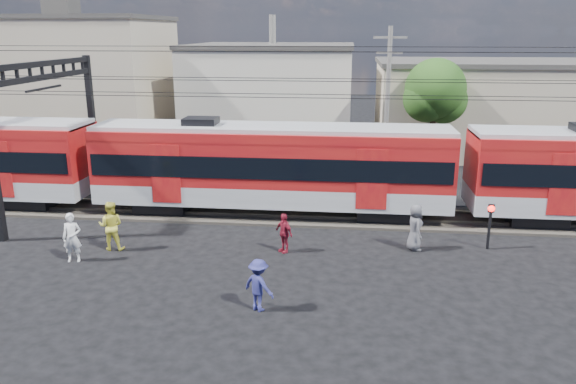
{
  "coord_description": "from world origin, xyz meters",
  "views": [
    {
      "loc": [
        3.89,
        -16.6,
        8.23
      ],
      "look_at": [
        1.55,
        5.0,
        1.98
      ],
      "focal_mm": 35.0,
      "sensor_mm": 36.0,
      "label": 1
    }
  ],
  "objects_px": {
    "pedestrian_c": "(259,285)",
    "commuter_train": "(276,164)",
    "crossing_signal": "(490,218)",
    "pedestrian_a": "(72,238)"
  },
  "relations": [
    {
      "from": "commuter_train",
      "to": "pedestrian_a",
      "type": "distance_m",
      "value": 9.32
    },
    {
      "from": "pedestrian_a",
      "to": "crossing_signal",
      "type": "bearing_deg",
      "value": -0.26
    },
    {
      "from": "commuter_train",
      "to": "crossing_signal",
      "type": "bearing_deg",
      "value": -20.78
    },
    {
      "from": "pedestrian_c",
      "to": "commuter_train",
      "type": "bearing_deg",
      "value": -54.5
    },
    {
      "from": "commuter_train",
      "to": "pedestrian_a",
      "type": "height_order",
      "value": "commuter_train"
    },
    {
      "from": "crossing_signal",
      "to": "pedestrian_a",
      "type": "bearing_deg",
      "value": -169.4
    },
    {
      "from": "commuter_train",
      "to": "crossing_signal",
      "type": "relative_size",
      "value": 27.47
    },
    {
      "from": "pedestrian_a",
      "to": "crossing_signal",
      "type": "height_order",
      "value": "pedestrian_a"
    },
    {
      "from": "pedestrian_c",
      "to": "crossing_signal",
      "type": "xyz_separation_m",
      "value": [
        8.13,
        5.92,
        0.44
      ]
    },
    {
      "from": "pedestrian_a",
      "to": "commuter_train",
      "type": "bearing_deg",
      "value": 31.8
    }
  ]
}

